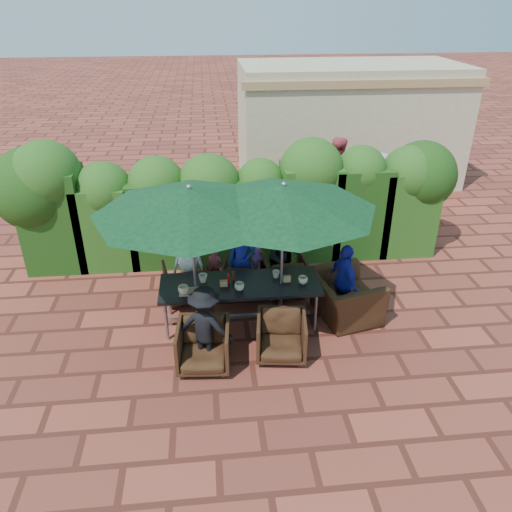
{
  "coord_description": "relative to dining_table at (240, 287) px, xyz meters",
  "views": [
    {
      "loc": [
        -0.53,
        -6.91,
        4.89
      ],
      "look_at": [
        0.22,
        0.4,
        0.99
      ],
      "focal_mm": 35.0,
      "sensor_mm": 36.0,
      "label": 1
    }
  ],
  "objects": [
    {
      "name": "dining_table",
      "position": [
        0.0,
        0.0,
        0.0
      ],
      "size": [
        2.57,
        0.9,
        0.75
      ],
      "color": "black",
      "rests_on": "ground"
    },
    {
      "name": "number_block_left",
      "position": [
        -0.26,
        -0.05,
        0.12
      ],
      "size": [
        0.12,
        0.06,
        0.1
      ],
      "primitive_type": "cube",
      "color": "tan",
      "rests_on": "dining_table"
    },
    {
      "name": "serving_tray",
      "position": [
        -0.78,
        -0.18,
        0.08
      ],
      "size": [
        0.35,
        0.25,
        0.02
      ],
      "primitive_type": "cube",
      "color": "#AE7C54",
      "rests_on": "dining_table"
    },
    {
      "name": "cup_a",
      "position": [
        -0.89,
        -0.2,
        0.14
      ],
      "size": [
        0.17,
        0.17,
        0.13
      ],
      "primitive_type": "imported",
      "color": "beige",
      "rests_on": "dining_table"
    },
    {
      "name": "ground",
      "position": [
        0.09,
        0.06,
        -0.68
      ],
      "size": [
        80.0,
        80.0,
        0.0
      ],
      "primitive_type": "plane",
      "color": "brown",
      "rests_on": "ground"
    },
    {
      "name": "umbrella_left",
      "position": [
        -0.71,
        -0.02,
        1.54
      ],
      "size": [
        2.9,
        2.9,
        2.46
      ],
      "color": "gray",
      "rests_on": "ground"
    },
    {
      "name": "adult_far_mid",
      "position": [
        0.09,
        0.92,
        -0.02
      ],
      "size": [
        0.51,
        0.44,
        1.31
      ],
      "primitive_type": "imported",
      "rotation": [
        0.0,
        0.0,
        -0.12
      ],
      "color": "#1D23A1",
      "rests_on": "ground"
    },
    {
      "name": "chair_near_right",
      "position": [
        0.54,
        -0.91,
        -0.3
      ],
      "size": [
        0.81,
        0.77,
        0.75
      ],
      "primitive_type": "imported",
      "rotation": [
        0.0,
        0.0,
        -0.13
      ],
      "color": "black",
      "rests_on": "ground"
    },
    {
      "name": "building",
      "position": [
        3.59,
        7.05,
        0.93
      ],
      "size": [
        6.2,
        3.08,
        3.2
      ],
      "color": "beige",
      "rests_on": "ground"
    },
    {
      "name": "chair_far_mid",
      "position": [
        0.1,
        0.94,
        -0.33
      ],
      "size": [
        0.77,
        0.73,
        0.7
      ],
      "primitive_type": "imported",
      "rotation": [
        0.0,
        0.0,
        2.99
      ],
      "color": "black",
      "rests_on": "ground"
    },
    {
      "name": "umbrella_right",
      "position": [
        0.66,
        -0.05,
        1.54
      ],
      "size": [
        2.84,
        2.84,
        2.46
      ],
      "color": "gray",
      "rests_on": "ground"
    },
    {
      "name": "adult_end_right",
      "position": [
        1.73,
        0.03,
        -0.02
      ],
      "size": [
        0.57,
        0.85,
        1.32
      ],
      "primitive_type": "imported",
      "rotation": [
        0.0,
        0.0,
        1.82
      ],
      "color": "#1D23A1",
      "rests_on": "ground"
    },
    {
      "name": "ketchup_bottle",
      "position": [
        -0.18,
        0.03,
        0.16
      ],
      "size": [
        0.04,
        0.04,
        0.17
      ],
      "primitive_type": "cylinder",
      "color": "#B20C0A",
      "rests_on": "dining_table"
    },
    {
      "name": "chair_near_left",
      "position": [
        -0.61,
        -1.03,
        -0.29
      ],
      "size": [
        0.81,
        0.76,
        0.77
      ],
      "primitive_type": "imported",
      "rotation": [
        0.0,
        0.0,
        -0.08
      ],
      "color": "black",
      "rests_on": "ground"
    },
    {
      "name": "chair_far_left",
      "position": [
        -0.92,
        0.85,
        -0.31
      ],
      "size": [
        0.84,
        0.8,
        0.74
      ],
      "primitive_type": "imported",
      "rotation": [
        0.0,
        0.0,
        3.33
      ],
      "color": "black",
      "rests_on": "ground"
    },
    {
      "name": "pedestrian_c",
      "position": [
        3.7,
        4.25,
        0.1
      ],
      "size": [
        0.97,
        1.06,
        1.55
      ],
      "primitive_type": "imported",
      "rotation": [
        0.0,
        0.0,
        2.23
      ],
      "color": "#9E9CA4",
      "rests_on": "ground"
    },
    {
      "name": "sauce_bottle",
      "position": [
        -0.1,
        0.1,
        0.16
      ],
      "size": [
        0.04,
        0.04,
        0.17
      ],
      "primitive_type": "cylinder",
      "color": "#4C230C",
      "rests_on": "dining_table"
    },
    {
      "name": "pedestrian_a",
      "position": [
        1.68,
        4.32,
        0.24
      ],
      "size": [
        1.81,
        0.99,
        1.84
      ],
      "primitive_type": "imported",
      "rotation": [
        0.0,
        0.0,
        2.91
      ],
      "color": "#268E35",
      "rests_on": "ground"
    },
    {
      "name": "adult_far_right",
      "position": [
        0.84,
        0.98,
        0.01
      ],
      "size": [
        0.74,
        0.55,
        1.37
      ],
      "primitive_type": "imported",
      "rotation": [
        0.0,
        0.0,
        0.25
      ],
      "color": "black",
      "rests_on": "ground"
    },
    {
      "name": "hedge_wall",
      "position": [
        -0.14,
        2.38,
        0.64
      ],
      "size": [
        9.1,
        1.6,
        2.54
      ],
      "color": "#1C3B10",
      "rests_on": "ground"
    },
    {
      "name": "chair_end_right",
      "position": [
        1.75,
        0.02,
        -0.17
      ],
      "size": [
        0.99,
        1.29,
        1.01
      ],
      "primitive_type": "imported",
      "rotation": [
        0.0,
        0.0,
        1.8
      ],
      "color": "black",
      "rests_on": "ground"
    },
    {
      "name": "adult_near_left",
      "position": [
        -0.57,
        -0.96,
        -0.04
      ],
      "size": [
        0.9,
        0.67,
        1.28
      ],
      "primitive_type": "imported",
      "rotation": [
        0.0,
        0.0,
        2.74
      ],
      "color": "black",
      "rests_on": "ground"
    },
    {
      "name": "cup_d",
      "position": [
        0.6,
        0.14,
        0.13
      ],
      "size": [
        0.13,
        0.13,
        0.12
      ],
      "primitive_type": "imported",
      "color": "beige",
      "rests_on": "dining_table"
    },
    {
      "name": "chair_far_right",
      "position": [
        0.86,
        0.93,
        -0.29
      ],
      "size": [
        0.79,
        0.75,
        0.78
      ],
      "primitive_type": "imported",
      "rotation": [
        0.0,
        0.0,
        3.2
      ],
      "color": "black",
      "rests_on": "ground"
    },
    {
      "name": "cup_c",
      "position": [
        -0.02,
        -0.19,
        0.13
      ],
      "size": [
        0.16,
        0.16,
        0.12
      ],
      "primitive_type": "imported",
      "color": "beige",
      "rests_on": "dining_table"
    },
    {
      "name": "child_right",
      "position": [
        0.4,
        1.05,
        -0.26
      ],
      "size": [
        0.36,
        0.33,
        0.84
      ],
      "primitive_type": "imported",
      "rotation": [
        0.0,
        0.0,
        -0.31
      ],
      "color": "#80489C",
      "rests_on": "ground"
    },
    {
      "name": "number_block_right",
      "position": [
        0.76,
        -0.01,
        0.12
      ],
      "size": [
        0.12,
        0.06,
        0.1
      ],
      "primitive_type": "cube",
      "color": "tan",
      "rests_on": "dining_table"
    },
    {
      "name": "pedestrian_b",
      "position": [
        2.64,
        4.45,
        0.28
      ],
      "size": [
        1.02,
        0.76,
        1.91
      ],
      "primitive_type": "imported",
      "rotation": [
        0.0,
        0.0,
        2.91
      ],
      "color": "#CC4858",
      "rests_on": "ground"
    },
    {
      "name": "cup_e",
      "position": [
        1.01,
        -0.1,
        0.13
      ],
      "size": [
        0.15,
        0.15,
        0.12
      ],
      "primitive_type": "imported",
      "color": "beige",
      "rests_on": "dining_table"
    },
    {
      "name": "adult_far_left",
      "position": [
        -0.84,
        0.9,
        -0.07
      ],
      "size": [
        0.67,
        0.49,
        1.2
      ],
      "primitive_type": "imported",
      "rotation": [
        0.0,
        0.0,
        -0.26
      ],
      "color": "white",
      "rests_on": "ground"
    },
    {
      "name": "child_left",
      "position": [
        -0.38,
        1.1,
        -0.26
      ],
      "size": [
        0.36,
        0.32,
        0.84
      ],
      "primitive_type": "imported",
      "rotation": [
        0.0,
        0.0,
        -0.28
      ],
      "color": "#CC4858",
      "rests_on": "ground"
    },
    {
      "name": "cup_b",
      "position": [
        -0.59,
        0.11,
        0.14
      ],
      "size": [
        0.15,
        0.15,
        0.14
      ],
      "primitive_type": "imported",
      "color": "beige",
      "rests_on": "dining_table"
    }
  ]
}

